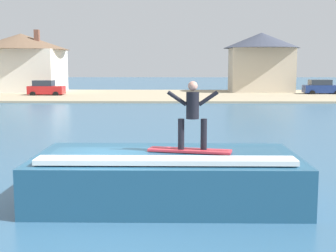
% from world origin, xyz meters
% --- Properties ---
extents(ground_plane, '(260.00, 260.00, 0.00)m').
position_xyz_m(ground_plane, '(0.00, 0.00, 0.00)').
color(ground_plane, '#325D7E').
extents(wave_crest, '(6.78, 3.68, 1.36)m').
position_xyz_m(wave_crest, '(1.49, 0.65, 0.64)').
color(wave_crest, '#225271').
rests_on(wave_crest, ground_plane).
extents(surfboard, '(2.14, 0.91, 0.06)m').
position_xyz_m(surfboard, '(2.08, 0.33, 1.39)').
color(surfboard, '#D8333F').
rests_on(surfboard, wave_crest).
extents(surfer, '(1.28, 0.32, 1.71)m').
position_xyz_m(surfer, '(2.14, 0.31, 2.37)').
color(surfer, black).
rests_on(surfer, surfboard).
extents(shoreline_bank, '(120.00, 20.86, 0.20)m').
position_xyz_m(shoreline_bank, '(0.00, 42.68, 0.10)').
color(shoreline_bank, tan).
rests_on(shoreline_bank, ground_plane).
extents(car_near_shore, '(3.93, 2.26, 1.86)m').
position_xyz_m(car_near_shore, '(-12.92, 41.32, 0.95)').
color(car_near_shore, red).
rests_on(car_near_shore, ground_plane).
extents(car_far_shore, '(4.44, 2.07, 1.86)m').
position_xyz_m(car_far_shore, '(18.96, 44.09, 0.95)').
color(car_far_shore, navy).
rests_on(car_far_shore, ground_plane).
extents(house_with_chimney, '(12.13, 12.13, 7.93)m').
position_xyz_m(house_with_chimney, '(-18.00, 48.84, 4.22)').
color(house_with_chimney, silver).
rests_on(house_with_chimney, ground_plane).
extents(house_gabled_white, '(9.56, 9.56, 7.61)m').
position_xyz_m(house_gabled_white, '(12.55, 48.58, 4.49)').
color(house_gabled_white, beige).
rests_on(house_gabled_white, ground_plane).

